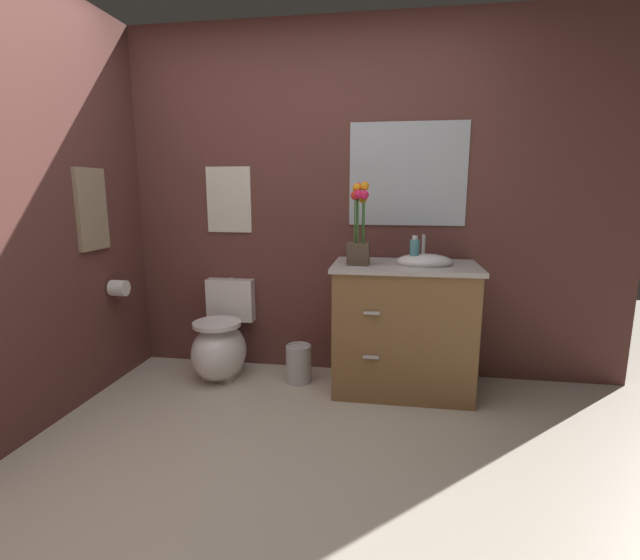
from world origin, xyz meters
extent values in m
plane|color=beige|center=(0.00, 0.00, 0.00)|extent=(8.76, 8.76, 0.00)
cube|color=brown|center=(0.20, 1.62, 1.25)|extent=(4.09, 0.05, 2.50)
cube|color=brown|center=(-1.34, 0.48, 1.25)|extent=(0.05, 4.46, 2.50)
ellipsoid|color=white|center=(-0.60, 1.27, 0.20)|extent=(0.38, 0.48, 0.40)
cube|color=white|center=(-0.60, 1.32, 0.09)|extent=(0.22, 0.26, 0.18)
cube|color=white|center=(-0.60, 1.56, 0.52)|extent=(0.36, 0.13, 0.32)
cylinder|color=white|center=(-0.60, 1.25, 0.42)|extent=(0.34, 0.34, 0.03)
cylinder|color=#B7B7BC|center=(-0.60, 1.56, 0.68)|extent=(0.04, 0.04, 0.02)
cube|color=brown|center=(0.70, 1.29, 0.42)|extent=(0.90, 0.52, 0.84)
cube|color=#BCB7B2|center=(0.70, 1.29, 0.85)|extent=(0.94, 0.56, 0.03)
ellipsoid|color=white|center=(0.82, 1.29, 0.89)|extent=(0.36, 0.26, 0.10)
cylinder|color=#B7B7BC|center=(0.82, 1.45, 0.96)|extent=(0.02, 0.02, 0.18)
cube|color=#B7B7BC|center=(0.50, 1.02, 0.60)|extent=(0.10, 0.02, 0.02)
cube|color=#B7B7BC|center=(0.50, 1.02, 0.32)|extent=(0.10, 0.02, 0.02)
cube|color=#4C3D2D|center=(0.40, 1.23, 0.94)|extent=(0.14, 0.14, 0.14)
cylinder|color=#386B2D|center=(0.43, 1.23, 1.19)|extent=(0.01, 0.01, 0.36)
sphere|color=orange|center=(0.43, 1.23, 1.37)|extent=(0.06, 0.06, 0.06)
cylinder|color=#386B2D|center=(0.42, 1.26, 1.15)|extent=(0.01, 0.01, 0.28)
sphere|color=orange|center=(0.42, 1.26, 1.29)|extent=(0.06, 0.06, 0.06)
cylinder|color=#386B2D|center=(0.38, 1.27, 1.19)|extent=(0.01, 0.01, 0.35)
sphere|color=#E01E51|center=(0.38, 1.27, 1.36)|extent=(0.06, 0.06, 0.06)
cylinder|color=#386B2D|center=(0.38, 1.24, 1.18)|extent=(0.01, 0.01, 0.35)
sphere|color=orange|center=(0.38, 1.24, 1.36)|extent=(0.06, 0.06, 0.06)
cylinder|color=#386B2D|center=(0.37, 1.22, 1.16)|extent=(0.01, 0.01, 0.30)
sphere|color=red|center=(0.37, 1.22, 1.31)|extent=(0.06, 0.06, 0.06)
cylinder|color=#386B2D|center=(0.39, 1.21, 1.16)|extent=(0.01, 0.01, 0.31)
sphere|color=#E01E51|center=(0.39, 1.21, 1.32)|extent=(0.06, 0.06, 0.06)
cylinder|color=#386B2D|center=(0.43, 1.20, 1.16)|extent=(0.01, 0.01, 0.30)
sphere|color=#E01E51|center=(0.43, 1.20, 1.31)|extent=(0.06, 0.06, 0.06)
cylinder|color=teal|center=(0.75, 1.27, 0.95)|extent=(0.06, 0.06, 0.17)
cylinder|color=silver|center=(0.75, 1.27, 1.05)|extent=(0.03, 0.03, 0.02)
cylinder|color=#B7B7BC|center=(-0.02, 1.30, 0.13)|extent=(0.18, 0.18, 0.26)
torus|color=#B7B7BC|center=(-0.02, 1.30, 0.27)|extent=(0.18, 0.18, 0.01)
cube|color=silver|center=(-0.60, 1.59, 1.27)|extent=(0.34, 0.01, 0.48)
cube|color=#B2BCC6|center=(0.70, 1.59, 1.45)|extent=(0.80, 0.01, 0.70)
cube|color=gray|center=(-1.30, 0.99, 1.22)|extent=(0.03, 0.28, 0.52)
cylinder|color=white|center=(-1.24, 1.12, 0.68)|extent=(0.11, 0.11, 0.11)
camera|label=1|loc=(0.62, -1.71, 1.34)|focal=25.75mm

